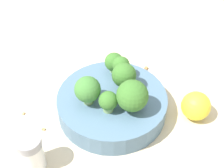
{
  "coord_description": "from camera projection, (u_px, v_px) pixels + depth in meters",
  "views": [
    {
      "loc": [
        0.3,
        0.28,
        0.46
      ],
      "look_at": [
        0.0,
        0.0,
        0.07
      ],
      "focal_mm": 50.0,
      "sensor_mm": 36.0,
      "label": 1
    }
  ],
  "objects": [
    {
      "name": "lemon_wedge",
      "position": [
        196.0,
        106.0,
        0.59
      ],
      "size": [
        0.06,
        0.06,
        0.06
      ],
      "primitive_type": "sphere",
      "color": "yellow",
      "rests_on": "ground_plane"
    },
    {
      "name": "almond_crumb_2",
      "position": [
        44.0,
        129.0,
        0.58
      ],
      "size": [
        0.01,
        0.01,
        0.01
      ],
      "primitive_type": "cube",
      "rotation": [
        0.0,
        0.0,
        5.22
      ],
      "color": "#AD7F4C",
      "rests_on": "ground_plane"
    },
    {
      "name": "bowl",
      "position": [
        112.0,
        104.0,
        0.6
      ],
      "size": [
        0.21,
        0.21,
        0.04
      ],
      "primitive_type": "cylinder",
      "color": "slate",
      "rests_on": "ground_plane"
    },
    {
      "name": "ground_plane",
      "position": [
        112.0,
        111.0,
        0.61
      ],
      "size": [
        3.0,
        3.0,
        0.0
      ],
      "primitive_type": "plane",
      "color": "beige"
    },
    {
      "name": "broccoli_floret_0",
      "position": [
        108.0,
        101.0,
        0.55
      ],
      "size": [
        0.03,
        0.03,
        0.04
      ],
      "color": "#7A9E5B",
      "rests_on": "bowl"
    },
    {
      "name": "almond_crumb_4",
      "position": [
        146.0,
        68.0,
        0.7
      ],
      "size": [
        0.01,
        0.01,
        0.01
      ],
      "primitive_type": "cube",
      "rotation": [
        0.0,
        0.0,
        3.41
      ],
      "color": "olive",
      "rests_on": "ground_plane"
    },
    {
      "name": "pepper_shaker",
      "position": [
        31.0,
        153.0,
        0.5
      ],
      "size": [
        0.04,
        0.04,
        0.07
      ],
      "color": "silver",
      "rests_on": "ground_plane"
    },
    {
      "name": "broccoli_floret_3",
      "position": [
        114.0,
        62.0,
        0.62
      ],
      "size": [
        0.04,
        0.04,
        0.04
      ],
      "color": "#8EB770",
      "rests_on": "bowl"
    },
    {
      "name": "broccoli_floret_2",
      "position": [
        132.0,
        96.0,
        0.54
      ],
      "size": [
        0.06,
        0.06,
        0.06
      ],
      "color": "#8EB770",
      "rests_on": "bowl"
    },
    {
      "name": "broccoli_floret_5",
      "position": [
        121.0,
        66.0,
        0.61
      ],
      "size": [
        0.03,
        0.03,
        0.05
      ],
      "color": "#8EB770",
      "rests_on": "bowl"
    },
    {
      "name": "broccoli_floret_4",
      "position": [
        88.0,
        90.0,
        0.55
      ],
      "size": [
        0.05,
        0.05,
        0.06
      ],
      "color": "#7A9E5B",
      "rests_on": "bowl"
    },
    {
      "name": "broccoli_floret_1",
      "position": [
        123.0,
        75.0,
        0.58
      ],
      "size": [
        0.05,
        0.05,
        0.06
      ],
      "color": "#7A9E5B",
      "rests_on": "bowl"
    },
    {
      "name": "almond_crumb_1",
      "position": [
        24.0,
        113.0,
        0.61
      ],
      "size": [
        0.01,
        0.01,
        0.01
      ],
      "primitive_type": "cube",
      "rotation": [
        0.0,
        0.0,
        3.53
      ],
      "color": "#AD7F4C",
      "rests_on": "ground_plane"
    }
  ]
}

